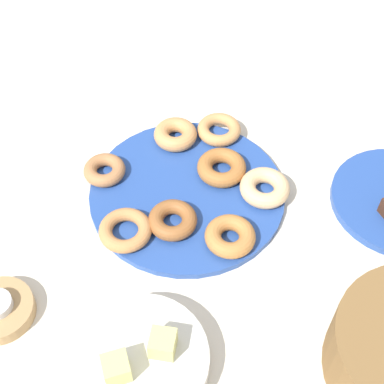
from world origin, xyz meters
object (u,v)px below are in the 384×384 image
Objects in this scene: donut_5 at (222,168)px; donut_6 at (265,188)px; donut_7 at (175,134)px; donut_3 at (230,236)px; candle_holder at (0,310)px; donut_2 at (219,130)px; donut_1 at (105,170)px; melon_chunk_right at (116,368)px; donut_plate at (187,193)px; donut_0 at (173,220)px; donut_4 at (125,230)px; melon_chunk_left at (163,343)px; fruit_bowl at (141,362)px.

donut_5 is 1.01× the size of donut_6.
donut_5 is 1.08× the size of donut_7.
donut_3 is 0.80× the size of candle_holder.
donut_5 reaches higher than donut_2.
donut_5 is at bearing 163.76° from donut_1.
melon_chunk_right is (0.33, 0.26, 0.03)m from donut_6.
donut_7 is (-0.02, -0.13, 0.02)m from donut_plate.
donut_3 is (-0.08, 0.06, 0.00)m from donut_0.
donut_4 is at bearing 22.44° from donut_5.
melon_chunk_left reaches higher than candle_holder.
donut_5 reaches higher than candle_holder.
donut_7 is at bearing -62.09° from donut_5.
donut_0 is 0.98× the size of donut_3.
donut_1 is at bearing -93.83° from fruit_bowl.
donut_2 reaches higher than donut_plate.
melon_chunk_right reaches higher than donut_0.
donut_4 is 2.52× the size of melon_chunk_right.
melon_chunk_left reaches higher than donut_7.
melon_chunk_left is (0.16, 0.16, 0.03)m from donut_3.
candle_holder is at bearing 30.24° from donut_2.
donut_2 is at bearing -130.63° from donut_plate.
donut_3 is 0.18m from donut_4.
melon_chunk_left reaches higher than donut_3.
melon_chunk_left is at bearing 66.81° from donut_plate.
melon_chunk_right is at bearing 64.24° from donut_7.
donut_6 is (-0.06, 0.07, 0.00)m from donut_5.
donut_2 is 0.95× the size of donut_6.
donut_3 and fruit_bowl have the same top height.
fruit_bowl is at bearing 39.82° from donut_3.
donut_3 is (0.07, 0.25, 0.00)m from donut_2.
donut_plate is 3.33× the size of candle_holder.
melon_chunk_left reaches higher than donut_5.
melon_chunk_right is (0.07, 0.25, 0.03)m from donut_4.
donut_6 is at bearing -168.84° from candle_holder.
donut_3 is at bearing -134.60° from melon_chunk_left.
melon_chunk_left is (0.14, 0.42, 0.03)m from donut_7.
donut_7 is 0.45m from melon_chunk_left.
donut_4 is 0.24m from donut_7.
melon_chunk_left reaches higher than donut_0.
donut_1 is 0.85× the size of donut_4.
donut_3 is 0.26m from donut_7.
donut_1 is 0.86× the size of donut_6.
donut_6 is 1.07× the size of donut_7.
donut_7 is (-0.15, -0.19, 0.00)m from donut_4.
donut_5 is (0.03, 0.10, 0.00)m from donut_2.
melon_chunk_left is at bearing 90.92° from donut_4.
fruit_bowl is at bearing 63.29° from donut_0.
melon_chunk_left reaches higher than donut_6.
donut_plate is at bearing 82.85° from donut_7.
donut_0 reaches higher than donut_plate.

